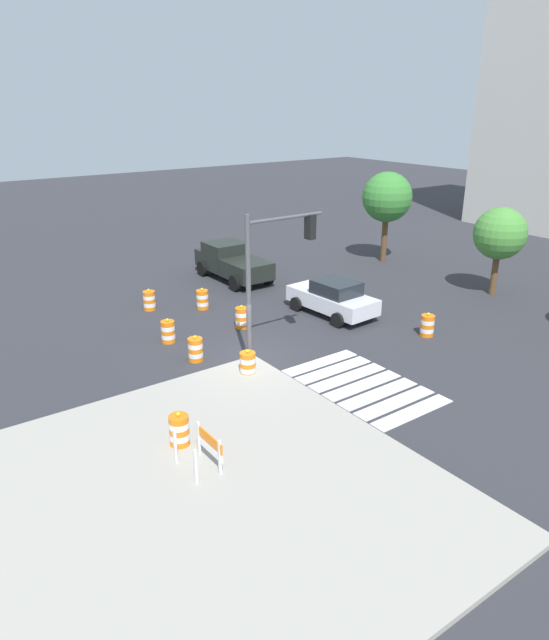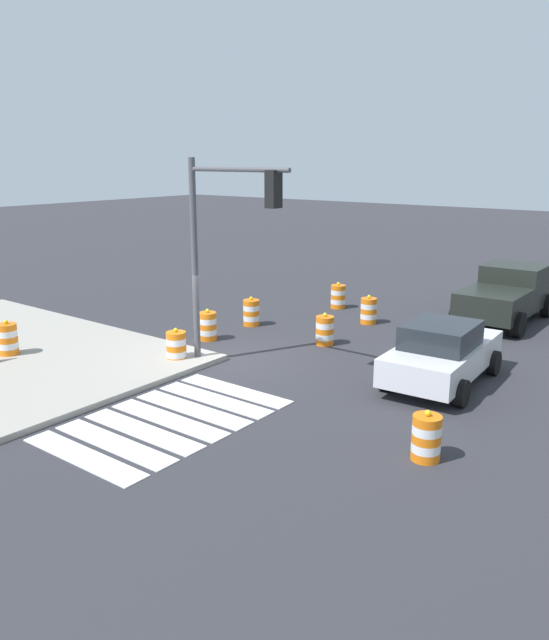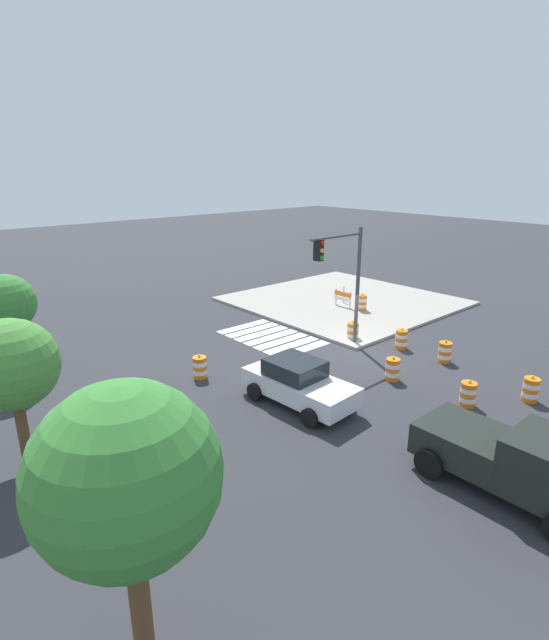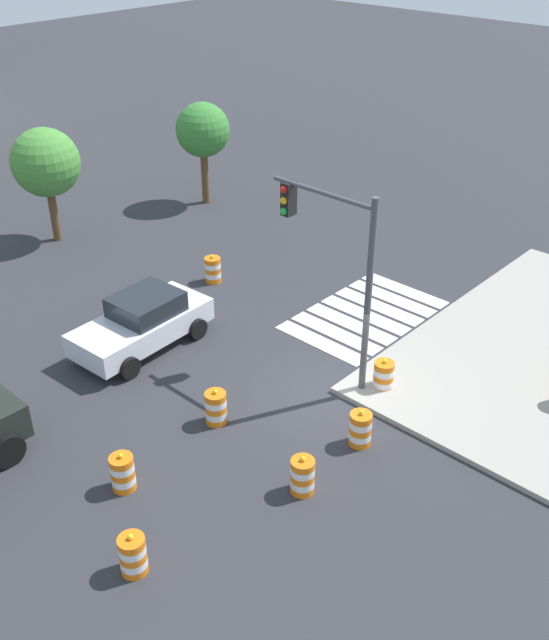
{
  "view_description": "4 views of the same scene",
  "coord_description": "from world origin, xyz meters",
  "views": [
    {
      "loc": [
        16.5,
        -10.99,
        9.17
      ],
      "look_at": [
        0.31,
        0.73,
        1.51
      ],
      "focal_mm": 32.25,
      "sensor_mm": 36.0,
      "label": 1
    },
    {
      "loc": [
        12.81,
        11.5,
        5.63
      ],
      "look_at": [
        -0.36,
        1.42,
        1.34
      ],
      "focal_mm": 35.21,
      "sensor_mm": 36.0,
      "label": 2
    },
    {
      "loc": [
        -13.21,
        16.65,
        8.27
      ],
      "look_at": [
        2.41,
        2.97,
        1.56
      ],
      "focal_mm": 26.95,
      "sensor_mm": 36.0,
      "label": 3
    },
    {
      "loc": [
        -13.0,
        -9.89,
        12.06
      ],
      "look_at": [
        0.06,
        2.14,
        1.42
      ],
      "focal_mm": 41.3,
      "sensor_mm": 36.0,
      "label": 4
    }
  ],
  "objects": [
    {
      "name": "traffic_barrel_median_near",
      "position": [
        -3.39,
        -1.9,
        0.45
      ],
      "size": [
        0.56,
        0.56,
        1.02
      ],
      "color": "orange",
      "rests_on": "ground"
    },
    {
      "name": "traffic_barrel_crosswalk_end",
      "position": [
        -2.99,
        1.38,
        0.45
      ],
      "size": [
        0.56,
        0.56,
        1.02
      ],
      "color": "orange",
      "rests_on": "ground"
    },
    {
      "name": "sports_car",
      "position": [
        -1.93,
        5.62,
        0.81
      ],
      "size": [
        4.4,
        2.33,
        1.63
      ],
      "color": "silver",
      "rests_on": "ground"
    },
    {
      "name": "ground_plane",
      "position": [
        0.0,
        0.0,
        0.0
      ],
      "size": [
        120.0,
        120.0,
        0.0
      ],
      "primitive_type": "plane",
      "color": "#2D2D33"
    },
    {
      "name": "traffic_barrel_lane_center",
      "position": [
        -6.09,
        1.18,
        0.45
      ],
      "size": [
        0.56,
        0.56,
        1.02
      ],
      "color": "orange",
      "rests_on": "ground"
    },
    {
      "name": "street_tree_streetside_near",
      "position": [
        0.57,
        14.11,
        3.08
      ],
      "size": [
        2.55,
        2.55,
        4.38
      ],
      "color": "brown",
      "rests_on": "ground"
    },
    {
      "name": "traffic_light_pole",
      "position": [
        0.58,
        0.54,
        3.91
      ],
      "size": [
        0.47,
        3.29,
        5.5
      ],
      "color": "#4C4C51",
      "rests_on": "sidewalk_corner"
    },
    {
      "name": "traffic_barrel_on_sidewalk",
      "position": [
        3.77,
        -5.05,
        0.6
      ],
      "size": [
        0.56,
        0.56,
        1.02
      ],
      "color": "orange",
      "rests_on": "sidewalk_corner"
    },
    {
      "name": "traffic_barrel_near_corner",
      "position": [
        2.29,
        7.11,
        0.45
      ],
      "size": [
        0.56,
        0.56,
        1.02
      ],
      "color": "orange",
      "rests_on": "ground"
    },
    {
      "name": "sidewalk_corner",
      "position": [
        6.0,
        -6.0,
        0.07
      ],
      "size": [
        12.0,
        12.0,
        0.15
      ],
      "primitive_type": "cube",
      "color": "#9E998E",
      "rests_on": "ground"
    },
    {
      "name": "street_tree_streetside_mid",
      "position": [
        -7.18,
        14.31,
        3.84
      ],
      "size": [
        2.92,
        2.92,
        5.33
      ],
      "color": "brown",
      "rests_on": "ground"
    },
    {
      "name": "construction_barricade",
      "position": [
        5.06,
        -4.98,
        0.72
      ],
      "size": [
        1.3,
        0.78,
        1.0
      ],
      "color": "silver",
      "rests_on": "sidewalk_corner"
    },
    {
      "name": "crosswalk_stripes",
      "position": [
        4.0,
        1.8,
        0.01
      ],
      "size": [
        5.1,
        3.2,
        0.02
      ],
      "color": "silver",
      "rests_on": "ground"
    },
    {
      "name": "traffic_barrel_far_curb",
      "position": [
        -7.42,
        -0.89,
        0.45
      ],
      "size": [
        0.56,
        0.56,
        1.02
      ],
      "color": "orange",
      "rests_on": "ground"
    },
    {
      "name": "traffic_barrel_median_far",
      "position": [
        -1.17,
        -1.86,
        0.45
      ],
      "size": [
        0.56,
        0.56,
        1.02
      ],
      "color": "orange",
      "rests_on": "ground"
    },
    {
      "name": "traffic_barrel_opposite_curb",
      "position": [
        1.05,
        -0.98,
        0.45
      ],
      "size": [
        0.56,
        0.56,
        1.02
      ],
      "color": "orange",
      "rests_on": "ground"
    },
    {
      "name": "pickup_truck",
      "position": [
        -9.49,
        4.88,
        0.97
      ],
      "size": [
        5.15,
        2.34,
        1.92
      ],
      "color": "black",
      "rests_on": "ground"
    }
  ]
}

